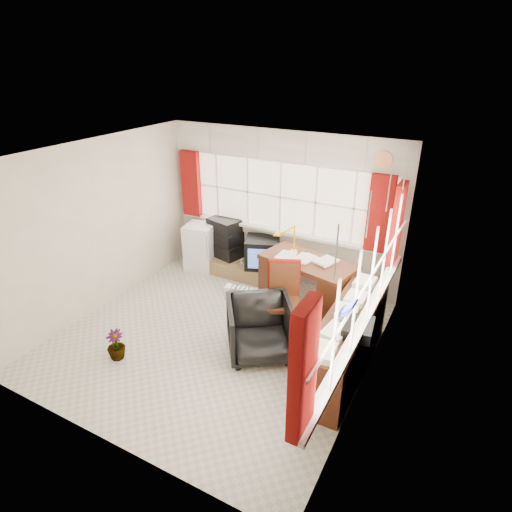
{
  "coord_description": "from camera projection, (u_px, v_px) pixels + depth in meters",
  "views": [
    {
      "loc": [
        2.75,
        -4.02,
        3.55
      ],
      "look_at": [
        0.31,
        0.55,
        1.07
      ],
      "focal_mm": 30.0,
      "sensor_mm": 36.0,
      "label": 1
    }
  ],
  "objects": [
    {
      "name": "ground",
      "position": [
        217.0,
        337.0,
        5.9
      ],
      "size": [
        4.0,
        4.0,
        0.0
      ],
      "primitive_type": "plane",
      "color": "beige",
      "rests_on": "ground"
    },
    {
      "name": "room_walls",
      "position": [
        213.0,
        237.0,
        5.25
      ],
      "size": [
        4.0,
        4.0,
        4.0
      ],
      "color": "beige",
      "rests_on": "ground"
    },
    {
      "name": "window_back",
      "position": [
        279.0,
        227.0,
        7.04
      ],
      "size": [
        3.7,
        0.12,
        3.6
      ],
      "color": "beige",
      "rests_on": "room_walls"
    },
    {
      "name": "window_right",
      "position": [
        364.0,
        316.0,
        4.67
      ],
      "size": [
        0.12,
        3.7,
        3.6
      ],
      "color": "beige",
      "rests_on": "room_walls"
    },
    {
      "name": "curtains",
      "position": [
        311.0,
        228.0,
        5.62
      ],
      "size": [
        3.83,
        3.83,
        1.15
      ],
      "color": "maroon",
      "rests_on": "room_walls"
    },
    {
      "name": "overhead_cabinets",
      "position": [
        320.0,
        168.0,
        5.29
      ],
      "size": [
        3.98,
        3.98,
        0.48
      ],
      "color": "white",
      "rests_on": "room_walls"
    },
    {
      "name": "desk",
      "position": [
        307.0,
        282.0,
        6.4
      ],
      "size": [
        1.51,
        0.99,
        0.84
      ],
      "color": "#532713",
      "rests_on": "ground"
    },
    {
      "name": "desk_lamp",
      "position": [
        295.0,
        233.0,
        6.37
      ],
      "size": [
        0.18,
        0.16,
        0.44
      ],
      "color": "yellow",
      "rests_on": "desk"
    },
    {
      "name": "task_chair",
      "position": [
        284.0,
        296.0,
        5.78
      ],
      "size": [
        0.59,
        0.61,
        1.06
      ],
      "color": "black",
      "rests_on": "ground"
    },
    {
      "name": "office_chair",
      "position": [
        260.0,
        329.0,
        5.43
      ],
      "size": [
        1.12,
        1.13,
        0.75
      ],
      "primitive_type": "imported",
      "rotation": [
        0.0,
        0.0,
        0.61
      ],
      "color": "black",
      "rests_on": "ground"
    },
    {
      "name": "radiator",
      "position": [
        243.0,
        310.0,
        6.05
      ],
      "size": [
        0.42,
        0.22,
        0.61
      ],
      "color": "white",
      "rests_on": "ground"
    },
    {
      "name": "credenza",
      "position": [
        346.0,
        341.0,
        5.16
      ],
      "size": [
        0.5,
        2.0,
        0.85
      ],
      "color": "#532713",
      "rests_on": "ground"
    },
    {
      "name": "file_tray",
      "position": [
        358.0,
        328.0,
        4.68
      ],
      "size": [
        0.36,
        0.44,
        0.13
      ],
      "primitive_type": "cube",
      "rotation": [
        0.0,
        0.0,
        0.12
      ],
      "color": "black",
      "rests_on": "credenza"
    },
    {
      "name": "tv_bench",
      "position": [
        244.0,
        269.0,
        7.45
      ],
      "size": [
        1.4,
        0.5,
        0.25
      ],
      "primitive_type": "cube",
      "color": "olive",
      "rests_on": "ground"
    },
    {
      "name": "crt_tv",
      "position": [
        262.0,
        252.0,
        7.19
      ],
      "size": [
        0.7,
        0.67,
        0.5
      ],
      "color": "black",
      "rests_on": "tv_bench"
    },
    {
      "name": "hifi_stack",
      "position": [
        225.0,
        238.0,
        7.56
      ],
      "size": [
        0.73,
        0.56,
        0.68
      ],
      "color": "black",
      "rests_on": "tv_bench"
    },
    {
      "name": "mini_fridge",
      "position": [
        201.0,
        247.0,
        7.6
      ],
      "size": [
        0.58,
        0.58,
        0.83
      ],
      "color": "white",
      "rests_on": "ground"
    },
    {
      "name": "spray_bottle_a",
      "position": [
        242.0,
        267.0,
        7.45
      ],
      "size": [
        0.12,
        0.12,
        0.32
      ],
      "primitive_type": "imported",
      "rotation": [
        0.0,
        0.0,
        0.0
      ],
      "color": "white",
      "rests_on": "ground"
    },
    {
      "name": "spray_bottle_b",
      "position": [
        229.0,
        288.0,
        6.91
      ],
      "size": [
        0.1,
        0.11,
        0.2
      ],
      "primitive_type": "imported",
      "rotation": [
        0.0,
        0.0,
        -0.18
      ],
      "color": "#86C7C3",
      "rests_on": "ground"
    },
    {
      "name": "flower_vase",
      "position": [
        116.0,
        345.0,
        5.41
      ],
      "size": [
        0.28,
        0.28,
        0.41
      ],
      "primitive_type": "imported",
      "rotation": [
        0.0,
        0.0,
        0.24
      ],
      "color": "black",
      "rests_on": "ground"
    }
  ]
}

